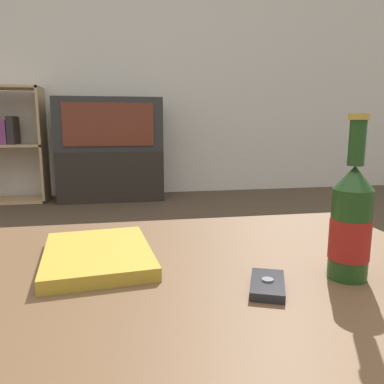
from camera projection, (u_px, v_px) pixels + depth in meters
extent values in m
cube|color=silver|center=(131.00, 51.00, 3.36)|extent=(8.00, 0.05, 2.60)
cube|color=brown|center=(187.00, 299.00, 0.60)|extent=(1.04, 0.85, 0.04)
cylinder|color=brown|center=(324.00, 293.00, 1.07)|extent=(0.07, 0.07, 0.36)
cube|color=#28231E|center=(111.00, 175.00, 3.27)|extent=(0.88, 0.37, 0.43)
cube|color=#2D2D2D|center=(109.00, 124.00, 3.19)|extent=(0.88, 0.36, 0.44)
cube|color=maroon|center=(109.00, 125.00, 3.01)|extent=(0.72, 0.01, 0.35)
cube|color=tan|center=(44.00, 145.00, 3.17)|extent=(0.02, 0.30, 0.96)
cube|color=tan|center=(12.00, 200.00, 3.20)|extent=(0.60, 0.30, 0.02)
cube|color=tan|center=(7.00, 145.00, 3.12)|extent=(0.60, 0.30, 0.02)
cube|color=tan|center=(2.00, 87.00, 3.03)|extent=(0.60, 0.30, 0.02)
cube|color=#7F3875|center=(6.00, 132.00, 3.10)|extent=(0.05, 0.21, 0.20)
cube|color=#2D2828|center=(13.00, 130.00, 3.10)|extent=(0.05, 0.21, 0.23)
cylinder|color=#1E4219|center=(350.00, 234.00, 0.62)|extent=(0.06, 0.06, 0.15)
cylinder|color=maroon|center=(349.00, 239.00, 0.62)|extent=(0.07, 0.07, 0.07)
cone|color=#1E4219|center=(354.00, 178.00, 0.60)|extent=(0.06, 0.06, 0.04)
cylinder|color=#1E4219|center=(357.00, 143.00, 0.59)|extent=(0.03, 0.03, 0.07)
cylinder|color=#B79333|center=(359.00, 117.00, 0.59)|extent=(0.03, 0.03, 0.01)
cube|color=#232328|center=(267.00, 285.00, 0.59)|extent=(0.09, 0.11, 0.01)
cylinder|color=slate|center=(268.00, 280.00, 0.59)|extent=(0.02, 0.02, 0.00)
cube|color=#B7932D|center=(98.00, 254.00, 0.71)|extent=(0.22, 0.28, 0.02)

